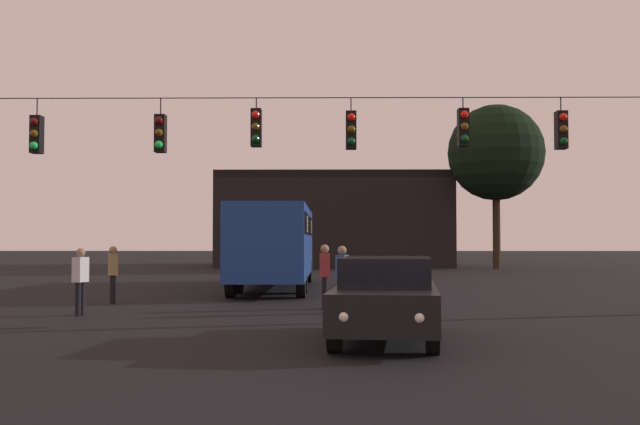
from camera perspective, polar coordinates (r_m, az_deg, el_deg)
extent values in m
plane|color=black|center=(30.30, -0.68, -5.60)|extent=(168.00, 168.00, 0.00)
cylinder|color=black|center=(18.54, -1.52, 8.95)|extent=(18.21, 0.02, 0.02)
cylinder|color=black|center=(19.88, -21.22, 7.66)|extent=(0.03, 0.03, 0.43)
cube|color=black|center=(19.78, -21.25, 5.69)|extent=(0.26, 0.32, 0.95)
sphere|color=#510A0A|center=(19.65, -21.43, 6.62)|extent=(0.20, 0.20, 0.20)
sphere|color=#5B3D0C|center=(19.61, -21.44, 5.76)|extent=(0.20, 0.20, 0.20)
sphere|color=#1EE04C|center=(19.57, -21.45, 4.89)|extent=(0.20, 0.20, 0.20)
cylinder|color=black|center=(18.95, -12.33, 8.07)|extent=(0.03, 0.03, 0.41)
cube|color=black|center=(18.85, -12.35, 6.03)|extent=(0.26, 0.32, 0.95)
sphere|color=#510A0A|center=(18.72, -12.47, 7.02)|extent=(0.20, 0.20, 0.20)
sphere|color=#5B3D0C|center=(18.67, -12.47, 6.11)|extent=(0.20, 0.20, 0.20)
sphere|color=#1EE04C|center=(18.63, -12.48, 5.20)|extent=(0.20, 0.20, 0.20)
cylinder|color=black|center=(18.58, -4.99, 8.46)|extent=(0.03, 0.03, 0.27)
cube|color=black|center=(18.48, -5.00, 6.60)|extent=(0.26, 0.32, 0.95)
sphere|color=red|center=(18.35, -5.05, 7.61)|extent=(0.20, 0.20, 0.20)
sphere|color=#5B3D0C|center=(18.30, -5.05, 6.68)|extent=(0.20, 0.20, 0.20)
sphere|color=#0C4219|center=(18.26, -5.06, 5.75)|extent=(0.20, 0.20, 0.20)
cylinder|color=black|center=(18.50, 2.44, 8.40)|extent=(0.03, 0.03, 0.34)
cube|color=black|center=(18.39, 2.44, 6.43)|extent=(0.26, 0.32, 0.95)
sphere|color=red|center=(18.26, 2.46, 7.44)|extent=(0.20, 0.20, 0.20)
sphere|color=#5B3D0C|center=(18.21, 2.46, 6.51)|extent=(0.20, 0.20, 0.20)
sphere|color=#0C4219|center=(18.17, 2.46, 5.58)|extent=(0.20, 0.20, 0.20)
cylinder|color=black|center=(18.80, 11.10, 8.36)|extent=(0.03, 0.03, 0.28)
cube|color=black|center=(18.70, 11.12, 6.51)|extent=(0.26, 0.32, 0.95)
sphere|color=red|center=(18.57, 11.21, 7.51)|extent=(0.20, 0.20, 0.20)
sphere|color=#5B3D0C|center=(18.53, 11.22, 6.60)|extent=(0.20, 0.20, 0.20)
sphere|color=#0C4219|center=(18.48, 11.22, 5.68)|extent=(0.20, 0.20, 0.20)
cylinder|color=black|center=(19.39, 18.29, 8.01)|extent=(0.03, 0.03, 0.34)
cube|color=black|center=(19.28, 18.31, 6.12)|extent=(0.26, 0.32, 0.95)
sphere|color=red|center=(19.16, 18.47, 7.08)|extent=(0.20, 0.20, 0.20)
sphere|color=#5B3D0C|center=(19.12, 18.48, 6.19)|extent=(0.20, 0.20, 0.20)
sphere|color=#0C4219|center=(19.07, 18.49, 5.30)|extent=(0.20, 0.20, 0.20)
cube|color=navy|center=(27.31, -3.49, -2.30)|extent=(2.51, 11.00, 2.50)
cube|color=black|center=(27.32, -3.49, -1.02)|extent=(2.55, 10.34, 0.70)
cylinder|color=black|center=(31.38, -5.00, -4.55)|extent=(0.28, 1.00, 1.00)
cylinder|color=black|center=(31.24, -0.93, -4.57)|extent=(0.28, 1.00, 1.00)
cylinder|color=black|center=(25.27, -6.39, -5.15)|extent=(0.28, 1.00, 1.00)
cylinder|color=black|center=(25.09, -1.33, -5.18)|extent=(0.28, 1.00, 1.00)
cylinder|color=black|center=(23.31, -6.99, -5.40)|extent=(0.28, 1.00, 1.00)
cylinder|color=black|center=(23.12, -1.50, -5.45)|extent=(0.28, 1.00, 1.00)
cube|color=beige|center=(30.61, -3.04, -1.14)|extent=(2.56, 0.80, 0.56)
cube|color=beige|center=(24.58, -3.96, -0.90)|extent=(2.56, 0.80, 0.56)
cube|color=black|center=(13.38, 5.18, -7.20)|extent=(2.27, 4.48, 0.68)
cube|color=black|center=(13.49, 5.19, -4.61)|extent=(1.84, 2.49, 0.52)
cylinder|color=black|center=(12.00, 8.78, -9.41)|extent=(0.29, 0.66, 0.64)
cylinder|color=black|center=(12.06, 1.15, -9.40)|extent=(0.29, 0.66, 0.64)
cylinder|color=black|center=(14.82, 8.45, -8.01)|extent=(0.29, 0.66, 0.64)
cylinder|color=black|center=(14.87, 2.30, -8.01)|extent=(0.29, 0.66, 0.64)
sphere|color=white|center=(11.28, 7.77, -8.15)|extent=(0.18, 0.18, 0.18)
sphere|color=white|center=(11.33, 1.88, -8.14)|extent=(0.18, 0.18, 0.18)
cylinder|color=black|center=(19.56, 0.35, -6.29)|extent=(0.14, 0.14, 0.85)
cylinder|color=black|center=(19.40, 0.40, -6.32)|extent=(0.14, 0.14, 0.85)
cube|color=maroon|center=(19.44, 0.37, -4.13)|extent=(0.28, 0.38, 0.63)
sphere|color=#8C6B51|center=(19.43, 0.37, -2.85)|extent=(0.23, 0.23, 0.23)
cylinder|color=black|center=(18.27, 1.66, -6.60)|extent=(0.14, 0.14, 0.83)
cylinder|color=black|center=(18.42, 1.81, -6.56)|extent=(0.14, 0.14, 0.83)
cube|color=#2D4C7F|center=(18.31, 1.73, -4.30)|extent=(0.34, 0.42, 0.63)
sphere|color=#8C6B51|center=(18.29, 1.73, -2.97)|extent=(0.23, 0.23, 0.23)
cylinder|color=black|center=(18.82, -18.08, -6.41)|extent=(0.14, 0.14, 0.81)
cylinder|color=black|center=(18.69, -18.37, -6.43)|extent=(0.14, 0.14, 0.81)
cube|color=silver|center=(18.71, -18.20, -4.26)|extent=(0.34, 0.42, 0.61)
sphere|color=#8C6B51|center=(18.70, -18.19, -2.99)|extent=(0.22, 0.22, 0.22)
cylinder|color=black|center=(21.75, -15.86, -5.82)|extent=(0.14, 0.14, 0.82)
cylinder|color=black|center=(21.91, -15.91, -5.79)|extent=(0.14, 0.14, 0.82)
cube|color=#997F4C|center=(21.80, -15.86, -3.93)|extent=(0.36, 0.43, 0.61)
sphere|color=#8C6B51|center=(21.79, -15.85, -2.83)|extent=(0.22, 0.22, 0.22)
cube|color=black|center=(51.21, 1.08, -0.93)|extent=(15.46, 10.02, 5.78)
cube|color=black|center=(51.37, 1.08, 2.57)|extent=(15.46, 10.02, 0.50)
cylinder|color=#2D2116|center=(46.93, 13.62, -1.13)|extent=(0.47, 0.47, 5.18)
sphere|color=black|center=(47.24, 13.57, 4.57)|extent=(6.02, 6.02, 6.02)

